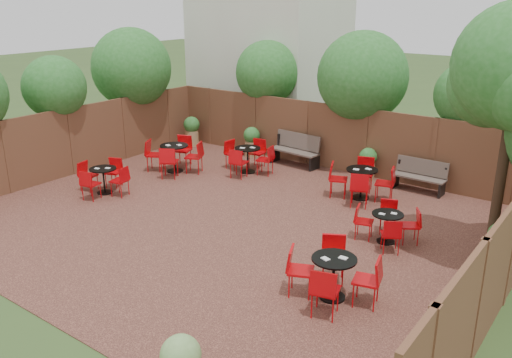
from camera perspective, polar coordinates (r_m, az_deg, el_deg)
The scene contains 11 objects.
ground at distance 12.71m, azimuth -2.64°, elevation -4.55°, with size 80.00×80.00×0.00m, color #354F23.
courtyard_paving at distance 12.71m, azimuth -2.64°, elevation -4.51°, with size 12.00×10.00×0.02m, color #351C15.
fence_back at distance 16.37m, azimuth 8.37°, elevation 4.37°, with size 12.00×0.08×2.00m, color brown.
fence_left at distance 16.64m, azimuth -19.05°, elevation 3.76°, with size 0.08×10.00×2.00m, color brown.
fence_right at distance 10.00m, azimuth 25.35°, elevation -6.98°, with size 0.08×10.00×2.00m, color brown.
neighbour_building at distance 20.79m, azimuth 1.51°, elevation 16.02°, with size 5.00×4.00×8.00m, color beige.
overhang_foliage at distance 14.75m, azimuth 1.68°, elevation 9.87°, with size 15.90×10.51×2.78m.
park_bench_left at distance 16.73m, azimuth 4.24°, elevation 3.19°, with size 1.65×0.64×1.00m.
park_bench_right at distance 15.11m, azimuth 17.02°, elevation 0.39°, with size 1.42×0.46×0.87m.
bistro_tables at distance 13.67m, azimuth 0.00°, elevation -0.70°, with size 9.05×6.42×0.95m.
planters at distance 15.65m, azimuth 4.38°, elevation 2.14°, with size 11.55×4.04×1.03m.
Camera 1 is at (7.36, -9.04, 5.07)m, focal length 37.64 mm.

